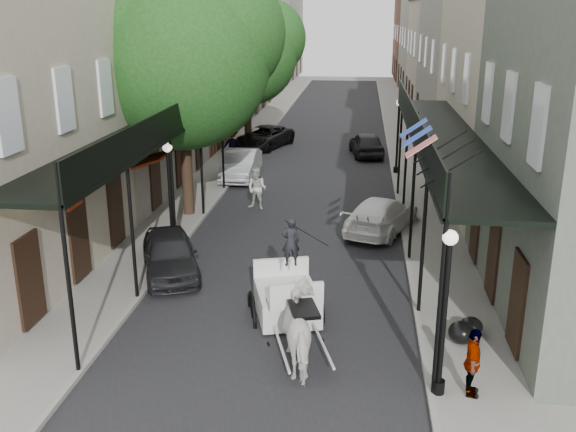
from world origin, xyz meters
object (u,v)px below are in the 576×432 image
(pedestrian_walking, at_px, (257,189))
(pedestrian_sidewalk_left, at_px, (232,145))
(lamppost_right_far, at_px, (398,135))
(pedestrian_sidewalk_right, at_px, (473,363))
(lamppost_right_near, at_px, (444,311))
(carriage, at_px, (284,272))
(tree_far, at_px, (253,49))
(car_right_near, at_px, (382,215))
(car_right_far, at_px, (367,144))
(car_left_mid, at_px, (241,165))
(car_left_near, at_px, (170,254))
(tree_near, at_px, (193,52))
(lamppost_left, at_px, (170,195))
(car_left_far, at_px, (264,137))
(horse, at_px, (304,330))

(pedestrian_walking, bearing_deg, pedestrian_sidewalk_left, 125.00)
(lamppost_right_far, xyz_separation_m, pedestrian_sidewalk_right, (0.67, -20.00, -1.16))
(lamppost_right_near, height_order, carriage, lamppost_right_near)
(tree_far, xyz_separation_m, car_right_near, (7.38, -15.18, -5.19))
(lamppost_right_near, xyz_separation_m, car_right_near, (-0.96, 11.00, -1.40))
(lamppost_right_near, bearing_deg, car_right_far, 93.52)
(pedestrian_walking, relative_size, pedestrian_sidewalk_right, 1.14)
(tree_far, height_order, pedestrian_sidewalk_right, tree_far)
(lamppost_right_far, distance_m, pedestrian_sidewalk_right, 20.04)
(lamppost_right_far, distance_m, pedestrian_walking, 9.11)
(lamppost_right_near, xyz_separation_m, car_left_mid, (-7.70, 18.29, -1.34))
(car_left_mid, xyz_separation_m, car_right_near, (6.74, -7.29, -0.06))
(pedestrian_sidewalk_right, height_order, car_left_near, pedestrian_sidewalk_right)
(pedestrian_walking, bearing_deg, tree_far, 116.46)
(car_right_far, bearing_deg, tree_far, -23.20)
(tree_near, relative_size, lamppost_right_far, 2.60)
(carriage, relative_size, car_right_far, 0.75)
(car_left_mid, bearing_deg, lamppost_right_near, -67.67)
(lamppost_left, bearing_deg, pedestrian_sidewalk_right, -42.04)
(carriage, bearing_deg, car_right_far, 67.33)
(pedestrian_sidewalk_left, bearing_deg, car_left_far, -128.40)
(tree_far, height_order, carriage, tree_far)
(lamppost_left, xyz_separation_m, car_right_near, (7.24, 3.00, -1.40))
(lamppost_right_far, height_order, pedestrian_sidewalk_right, lamppost_right_far)
(tree_near, xyz_separation_m, pedestrian_sidewalk_left, (-0.48, 9.19, -5.44))
(tree_far, height_order, horse, tree_far)
(car_left_far, relative_size, car_right_far, 1.16)
(pedestrian_sidewalk_left, distance_m, car_right_far, 7.90)
(car_left_near, bearing_deg, car_right_near, 15.60)
(tree_far, distance_m, pedestrian_sidewalk_right, 28.13)
(carriage, height_order, pedestrian_sidewalk_right, carriage)
(pedestrian_sidewalk_right, xyz_separation_m, car_left_far, (-8.37, 26.00, -0.24))
(pedestrian_sidewalk_right, height_order, car_left_far, pedestrian_sidewalk_right)
(lamppost_right_far, relative_size, pedestrian_sidewalk_left, 2.00)
(lamppost_left, bearing_deg, lamppost_right_far, 55.65)
(car_left_near, height_order, car_right_far, car_right_far)
(lamppost_left, distance_m, horse, 8.80)
(lamppost_right_near, bearing_deg, car_left_mid, 112.83)
(horse, xyz_separation_m, car_left_mid, (-4.71, 17.29, -0.21))
(lamppost_right_far, bearing_deg, lamppost_left, -124.35)
(tree_far, distance_m, horse, 26.21)
(horse, distance_m, car_left_mid, 17.92)
(lamppost_right_far, xyz_separation_m, pedestrian_sidewalk_left, (-8.78, 1.37, -1.00))
(pedestrian_sidewalk_right, height_order, car_right_far, pedestrian_sidewalk_right)
(car_right_near, bearing_deg, car_left_mid, -26.24)
(pedestrian_walking, height_order, pedestrian_sidewalk_left, pedestrian_sidewalk_left)
(carriage, height_order, car_right_far, carriage)
(lamppost_left, relative_size, pedestrian_walking, 2.10)
(tree_far, relative_size, pedestrian_sidewalk_left, 4.64)
(tree_far, relative_size, car_left_far, 1.82)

